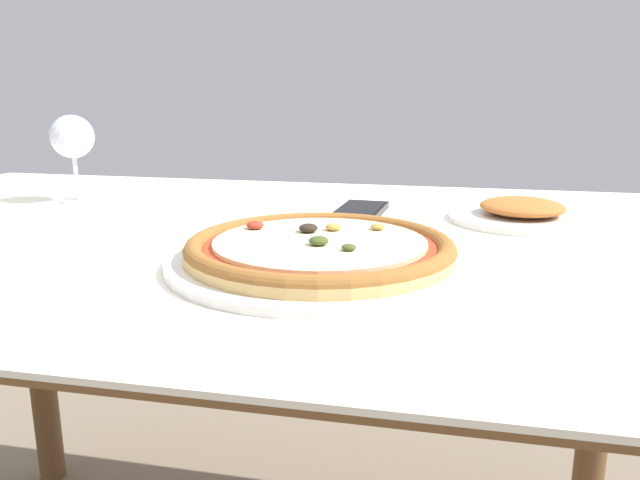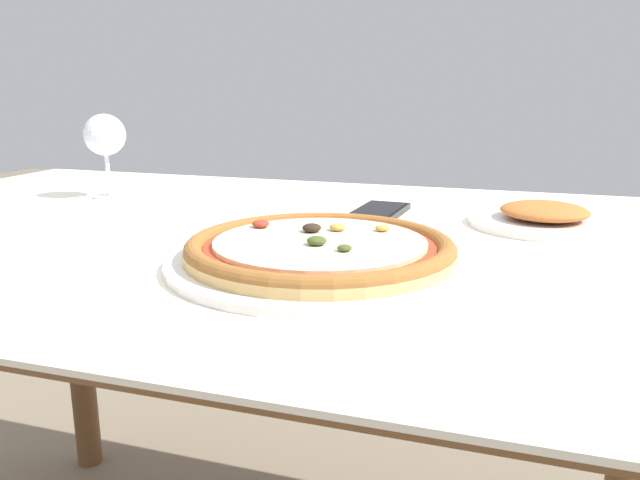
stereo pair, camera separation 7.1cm
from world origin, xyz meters
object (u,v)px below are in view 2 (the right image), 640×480
object	(u,v)px
wine_glass_far_left	(105,137)
cell_phone	(379,212)
dining_table	(242,283)
pizza_plate	(320,251)
side_plate	(544,217)

from	to	relation	value
wine_glass_far_left	cell_phone	xyz separation A→B (m)	(0.51, -0.00, -0.11)
dining_table	cell_phone	distance (m)	0.25
wine_glass_far_left	dining_table	bearing A→B (deg)	-25.14
pizza_plate	dining_table	bearing A→B (deg)	139.25
pizza_plate	cell_phone	size ratio (longest dim) A/B	2.42
cell_phone	side_plate	world-z (taller)	side_plate
wine_glass_far_left	side_plate	world-z (taller)	wine_glass_far_left
cell_phone	wine_glass_far_left	bearing A→B (deg)	179.51
pizza_plate	side_plate	xyz separation A→B (m)	(0.25, 0.30, -0.00)
side_plate	wine_glass_far_left	bearing A→B (deg)	179.54
dining_table	pizza_plate	bearing A→B (deg)	-40.75
dining_table	side_plate	distance (m)	0.46
pizza_plate	cell_phone	bearing A→B (deg)	89.46
wine_glass_far_left	cell_phone	size ratio (longest dim) A/B	1.04
cell_phone	side_plate	distance (m)	0.25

